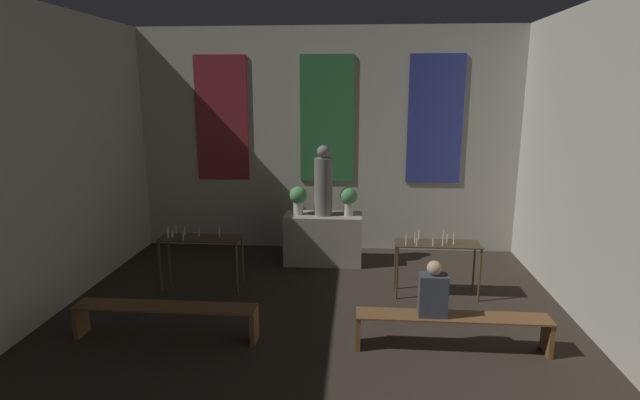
% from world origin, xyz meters
% --- Properties ---
extents(wall_back, '(7.96, 0.16, 4.53)m').
position_xyz_m(wall_back, '(0.00, 11.58, 2.29)').
color(wall_back, '#B2AD9E').
rests_on(wall_back, ground_plane).
extents(altar, '(1.48, 0.68, 0.96)m').
position_xyz_m(altar, '(0.00, 10.59, 0.48)').
color(altar, gray).
rests_on(altar, ground_plane).
extents(statue, '(0.34, 0.34, 1.33)m').
position_xyz_m(statue, '(0.00, 10.59, 1.57)').
color(statue, slate).
rests_on(statue, altar).
extents(flower_vase_left, '(0.33, 0.33, 0.54)m').
position_xyz_m(flower_vase_left, '(-0.48, 10.59, 1.29)').
color(flower_vase_left, beige).
rests_on(flower_vase_left, altar).
extents(flower_vase_right, '(0.33, 0.33, 0.54)m').
position_xyz_m(flower_vase_right, '(0.48, 10.59, 1.29)').
color(flower_vase_right, beige).
rests_on(flower_vase_right, altar).
extents(candle_rack_left, '(1.36, 0.47, 1.08)m').
position_xyz_m(candle_rack_left, '(-1.96, 9.15, 0.77)').
color(candle_rack_left, '#473823').
rests_on(candle_rack_left, ground_plane).
extents(candle_rack_right, '(1.36, 0.47, 1.09)m').
position_xyz_m(candle_rack_right, '(1.95, 9.15, 0.77)').
color(candle_rack_right, '#473823').
rests_on(candle_rack_right, ground_plane).
extents(pew_back_left, '(2.48, 0.36, 0.48)m').
position_xyz_m(pew_back_left, '(-1.90, 7.38, 0.36)').
color(pew_back_left, brown).
rests_on(pew_back_left, ground_plane).
extents(pew_back_right, '(2.48, 0.36, 0.48)m').
position_xyz_m(pew_back_right, '(1.90, 7.38, 0.36)').
color(pew_back_right, brown).
rests_on(pew_back_right, ground_plane).
extents(person_seated, '(0.36, 0.24, 0.73)m').
position_xyz_m(person_seated, '(1.64, 7.38, 0.79)').
color(person_seated, '#383D47').
rests_on(person_seated, pew_back_right).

